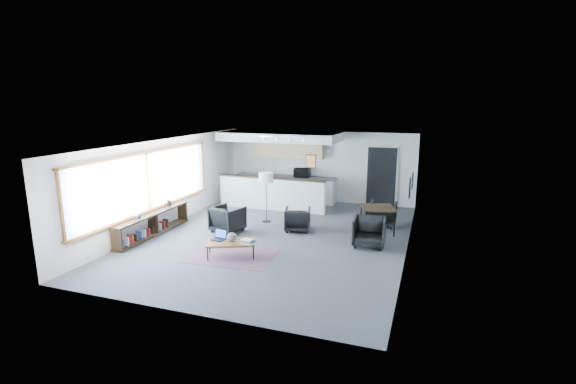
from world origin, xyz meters
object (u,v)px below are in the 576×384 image
(floor_lamp, at_px, (266,179))
(ceramic_pot, at_px, (232,237))
(book_stack, at_px, (248,241))
(dining_chair_far, at_px, (382,214))
(armchair_left, at_px, (228,218))
(dining_table, at_px, (378,209))
(laptop, at_px, (220,237))
(microwave, at_px, (302,172))
(coffee_table, at_px, (231,243))
(dining_chair_near, at_px, (369,233))
(armchair_right, at_px, (298,218))

(floor_lamp, bearing_deg, ceramic_pot, -83.47)
(book_stack, bearing_deg, dining_chair_far, 54.48)
(ceramic_pot, distance_m, armchair_left, 2.03)
(ceramic_pot, relative_size, dining_table, 0.21)
(laptop, bearing_deg, ceramic_pot, -4.69)
(armchair_left, height_order, microwave, microwave)
(ceramic_pot, bearing_deg, coffee_table, 148.87)
(book_stack, relative_size, floor_lamp, 0.23)
(ceramic_pot, height_order, dining_chair_near, dining_chair_near)
(coffee_table, xyz_separation_m, ceramic_pot, (0.04, -0.03, 0.15))
(laptop, height_order, book_stack, laptop)
(microwave, bearing_deg, laptop, -98.40)
(laptop, bearing_deg, dining_table, 48.79)
(armchair_left, relative_size, dining_chair_near, 1.16)
(armchair_left, height_order, dining_chair_near, armchair_left)
(ceramic_pot, xyz_separation_m, dining_table, (3.05, 3.09, 0.18))
(laptop, height_order, armchair_left, armchair_left)
(dining_chair_near, relative_size, microwave, 1.23)
(book_stack, bearing_deg, ceramic_pot, -172.66)
(floor_lamp, distance_m, dining_chair_far, 3.68)
(floor_lamp, bearing_deg, book_stack, -76.04)
(dining_chair_near, distance_m, dining_chair_far, 1.96)
(laptop, distance_m, dining_chair_near, 3.83)
(coffee_table, xyz_separation_m, armchair_right, (0.88, 2.49, 0.02))
(book_stack, relative_size, dining_table, 0.32)
(ceramic_pot, xyz_separation_m, armchair_right, (0.84, 2.52, -0.13))
(microwave, bearing_deg, armchair_left, -108.14)
(book_stack, height_order, microwave, microwave)
(dining_table, height_order, dining_chair_near, dining_table)
(book_stack, xyz_separation_m, armchair_left, (-1.42, 1.70, -0.02))
(laptop, bearing_deg, armchair_right, 70.93)
(armchair_left, distance_m, floor_lamp, 1.74)
(coffee_table, relative_size, laptop, 3.69)
(dining_chair_near, height_order, microwave, microwave)
(microwave, bearing_deg, dining_table, -47.72)
(armchair_right, relative_size, floor_lamp, 0.48)
(armchair_right, bearing_deg, dining_chair_near, 149.46)
(ceramic_pot, relative_size, dining_chair_far, 0.34)
(dining_table, distance_m, dining_chair_near, 1.25)
(microwave, bearing_deg, dining_chair_far, -38.83)
(dining_table, relative_size, microwave, 1.97)
(ceramic_pot, distance_m, dining_chair_far, 4.94)
(book_stack, xyz_separation_m, armchair_right, (0.44, 2.47, -0.06))
(armchair_right, height_order, dining_chair_near, armchair_right)
(armchair_right, bearing_deg, armchair_left, 8.26)
(armchair_left, bearing_deg, dining_table, -147.31)
(armchair_right, distance_m, dining_chair_far, 2.62)
(laptop, distance_m, book_stack, 0.78)
(book_stack, height_order, dining_table, dining_table)
(dining_chair_near, bearing_deg, microwave, 124.03)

